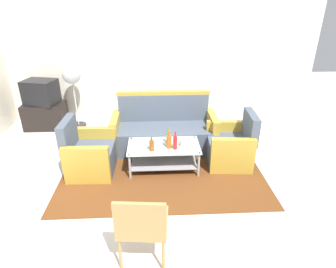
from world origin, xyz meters
The scene contains 16 objects.
ground_plane centered at (0.00, 0.00, 0.00)m, with size 14.00×14.00×0.00m, color silver.
wall_back centered at (0.00, 3.06, 1.40)m, with size 6.52×0.12×2.80m.
rug centered at (-0.08, 0.84, 0.01)m, with size 3.05×2.19×0.01m, color brown.
couch centered at (-0.02, 1.54, 0.32)m, with size 1.80×0.74×0.96m.
armchair_left centered at (-1.19, 0.83, 0.29)m, with size 0.72×0.78×0.85m.
armchair_right centered at (1.03, 0.97, 0.29)m, with size 0.74×0.80×0.85m.
coffee_table centered at (-0.06, 0.84, 0.27)m, with size 1.10×0.60×0.40m.
bottle_orange centered at (0.02, 0.76, 0.52)m, with size 0.08×0.08×0.29m.
bottle_red centered at (0.11, 0.72, 0.52)m, with size 0.06×0.06×0.28m.
bottle_green centered at (0.02, 0.90, 0.51)m, with size 0.06×0.06×0.26m.
bottle_brown centered at (-0.24, 0.69, 0.49)m, with size 0.07×0.07×0.22m.
cup centered at (0.23, 0.80, 0.46)m, with size 0.08×0.08×0.10m, color silver.
tv_stand centered at (-2.42, 2.55, 0.26)m, with size 0.80×0.50×0.52m, color black.
television centered at (-2.42, 2.55, 0.76)m, with size 0.69×0.57×0.48m.
pedestal_fan centered at (-1.79, 2.60, 1.01)m, with size 0.36×0.36×1.27m.
wicker_chair centered at (-0.33, -0.90, 0.49)m, with size 0.52×0.52×0.84m.
Camera 1 is at (-0.19, -3.00, 2.46)m, focal length 30.43 mm.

